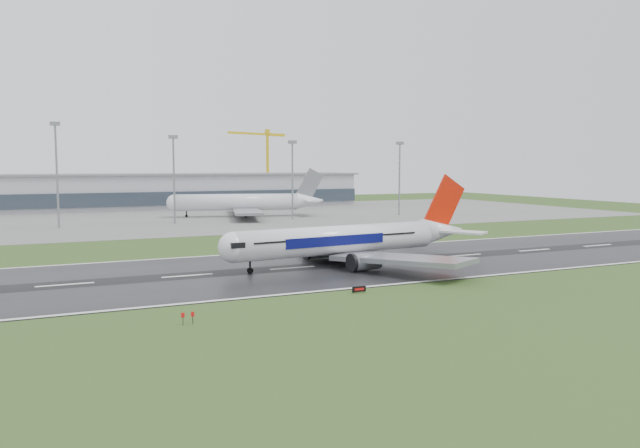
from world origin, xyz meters
name	(u,v)px	position (x,y,z in m)	size (l,w,h in m)	color
ground	(187,276)	(0.00, 0.00, 0.00)	(520.00, 520.00, 0.00)	#2B481A
runway	(187,276)	(0.00, 0.00, 0.05)	(400.00, 45.00, 0.10)	black
apron	(113,220)	(0.00, 125.00, 0.04)	(400.00, 130.00, 0.08)	slate
terminal	(98,192)	(0.00, 185.00, 7.50)	(240.00, 36.00, 15.00)	#999CA4
main_airliner	(354,222)	(33.19, 0.04, 8.45)	(56.57, 53.88, 16.70)	white
parked_airliner	(243,193)	(46.97, 117.81, 8.96)	(60.60, 56.43, 17.76)	silver
tower_crane	(268,166)	(85.85, 200.00, 19.43)	(38.89, 2.12, 38.85)	gold
runway_sign	(359,290)	(20.94, -25.14, 0.52)	(2.30, 0.26, 1.04)	black
floodmast_2	(57,177)	(-18.55, 100.00, 15.86)	(0.64, 0.64, 31.72)	gray
floodmast_3	(174,182)	(17.38, 100.00, 14.18)	(0.64, 0.64, 28.35)	gray
floodmast_4	(292,182)	(59.99, 100.00, 13.66)	(0.64, 0.64, 27.33)	gray
floodmast_5	(399,180)	(105.26, 100.00, 13.80)	(0.64, 0.64, 27.61)	gray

